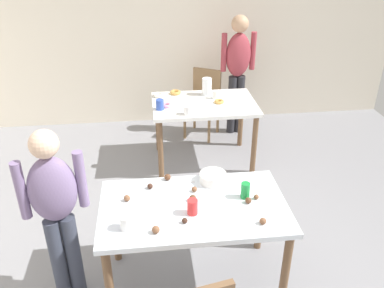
{
  "coord_description": "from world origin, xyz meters",
  "views": [
    {
      "loc": [
        -0.27,
        -2.27,
        2.5
      ],
      "look_at": [
        0.08,
        0.68,
        0.9
      ],
      "focal_mm": 38.02,
      "sensor_mm": 36.0,
      "label": 1
    }
  ],
  "objects_px": {
    "dining_table_near": "(194,216)",
    "pitcher_far": "(207,87)",
    "mixing_bowl": "(213,178)",
    "person_girl_near": "(56,205)",
    "dining_table_far": "(204,111)",
    "soda_can": "(245,191)",
    "chair_far_table": "(204,99)",
    "person_adult_far": "(238,65)"
  },
  "relations": [
    {
      "from": "dining_table_near",
      "to": "pitcher_far",
      "type": "relative_size",
      "value": 6.64
    },
    {
      "from": "mixing_bowl",
      "to": "person_girl_near",
      "type": "bearing_deg",
      "value": -166.6
    },
    {
      "from": "dining_table_far",
      "to": "mixing_bowl",
      "type": "xyz_separation_m",
      "value": [
        -0.16,
        -1.59,
        0.14
      ]
    },
    {
      "from": "pitcher_far",
      "to": "person_girl_near",
      "type": "bearing_deg",
      "value": -122.81
    },
    {
      "from": "dining_table_near",
      "to": "soda_can",
      "type": "bearing_deg",
      "value": 7.54
    },
    {
      "from": "dining_table_near",
      "to": "mixing_bowl",
      "type": "relative_size",
      "value": 6.48
    },
    {
      "from": "dining_table_far",
      "to": "chair_far_table",
      "type": "height_order",
      "value": "chair_far_table"
    },
    {
      "from": "dining_table_near",
      "to": "chair_far_table",
      "type": "height_order",
      "value": "chair_far_table"
    },
    {
      "from": "dining_table_far",
      "to": "mixing_bowl",
      "type": "height_order",
      "value": "mixing_bowl"
    },
    {
      "from": "chair_far_table",
      "to": "person_adult_far",
      "type": "xyz_separation_m",
      "value": [
        0.43,
        -0.01,
        0.44
      ]
    },
    {
      "from": "chair_far_table",
      "to": "dining_table_far",
      "type": "bearing_deg",
      "value": -98.24
    },
    {
      "from": "dining_table_near",
      "to": "dining_table_far",
      "type": "distance_m",
      "value": 1.91
    },
    {
      "from": "dining_table_near",
      "to": "person_girl_near",
      "type": "relative_size",
      "value": 0.96
    },
    {
      "from": "dining_table_near",
      "to": "dining_table_far",
      "type": "height_order",
      "value": "same"
    },
    {
      "from": "person_girl_near",
      "to": "mixing_bowl",
      "type": "bearing_deg",
      "value": 13.4
    },
    {
      "from": "chair_far_table",
      "to": "person_adult_far",
      "type": "height_order",
      "value": "person_adult_far"
    },
    {
      "from": "pitcher_far",
      "to": "mixing_bowl",
      "type": "bearing_deg",
      "value": -97.02
    },
    {
      "from": "person_adult_far",
      "to": "mixing_bowl",
      "type": "height_order",
      "value": "person_adult_far"
    },
    {
      "from": "dining_table_far",
      "to": "mixing_bowl",
      "type": "relative_size",
      "value": 5.64
    },
    {
      "from": "dining_table_near",
      "to": "person_adult_far",
      "type": "bearing_deg",
      "value": 71.37
    },
    {
      "from": "dining_table_near",
      "to": "chair_far_table",
      "type": "xyz_separation_m",
      "value": [
        0.45,
        2.62,
        -0.16
      ]
    },
    {
      "from": "soda_can",
      "to": "pitcher_far",
      "type": "height_order",
      "value": "pitcher_far"
    },
    {
      "from": "person_girl_near",
      "to": "person_adult_far",
      "type": "relative_size",
      "value": 0.89
    },
    {
      "from": "mixing_bowl",
      "to": "soda_can",
      "type": "distance_m",
      "value": 0.31
    },
    {
      "from": "chair_far_table",
      "to": "mixing_bowl",
      "type": "distance_m",
      "value": 2.37
    },
    {
      "from": "dining_table_near",
      "to": "pitcher_far",
      "type": "height_order",
      "value": "pitcher_far"
    },
    {
      "from": "person_girl_near",
      "to": "person_adult_far",
      "type": "xyz_separation_m",
      "value": [
        1.82,
        2.59,
        0.12
      ]
    },
    {
      "from": "person_adult_far",
      "to": "soda_can",
      "type": "relative_size",
      "value": 12.8
    },
    {
      "from": "person_adult_far",
      "to": "dining_table_near",
      "type": "bearing_deg",
      "value": -108.63
    },
    {
      "from": "person_girl_near",
      "to": "pitcher_far",
      "type": "height_order",
      "value": "person_girl_near"
    },
    {
      "from": "person_adult_far",
      "to": "chair_far_table",
      "type": "bearing_deg",
      "value": 178.98
    },
    {
      "from": "chair_far_table",
      "to": "soda_can",
      "type": "relative_size",
      "value": 7.13
    },
    {
      "from": "mixing_bowl",
      "to": "pitcher_far",
      "type": "height_order",
      "value": "pitcher_far"
    },
    {
      "from": "person_girl_near",
      "to": "mixing_bowl",
      "type": "distance_m",
      "value": 1.16
    },
    {
      "from": "person_girl_near",
      "to": "person_adult_far",
      "type": "distance_m",
      "value": 3.17
    },
    {
      "from": "chair_far_table",
      "to": "soda_can",
      "type": "height_order",
      "value": "soda_can"
    },
    {
      "from": "dining_table_far",
      "to": "soda_can",
      "type": "distance_m",
      "value": 1.83
    },
    {
      "from": "chair_far_table",
      "to": "pitcher_far",
      "type": "distance_m",
      "value": 0.61
    },
    {
      "from": "dining_table_near",
      "to": "soda_can",
      "type": "height_order",
      "value": "soda_can"
    },
    {
      "from": "dining_table_near",
      "to": "person_adult_far",
      "type": "height_order",
      "value": "person_adult_far"
    },
    {
      "from": "person_adult_far",
      "to": "mixing_bowl",
      "type": "bearing_deg",
      "value": -106.66
    },
    {
      "from": "chair_far_table",
      "to": "pitcher_far",
      "type": "height_order",
      "value": "pitcher_far"
    }
  ]
}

